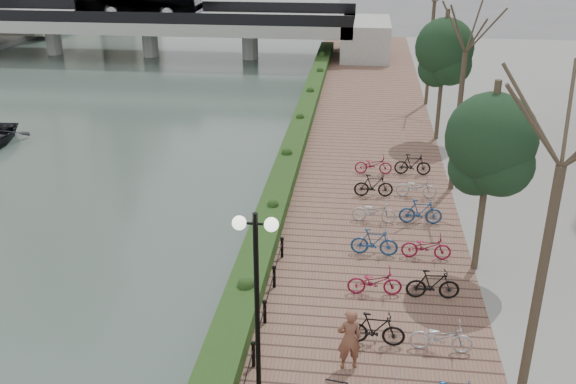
# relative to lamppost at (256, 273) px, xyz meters

# --- Properties ---
(river_water) EXTENTS (30.00, 130.00, 0.02)m
(river_water) POSITION_rel_lamppost_xyz_m (-16.78, 23.45, -4.21)
(river_water) COLOR #42524A
(river_water) RESTS_ON ground
(promenade) EXTENTS (8.00, 75.00, 0.50)m
(promenade) POSITION_rel_lamppost_xyz_m (2.22, 15.95, -3.97)
(promenade) COLOR brown
(promenade) RESTS_ON ground
(hedge) EXTENTS (1.10, 56.00, 0.60)m
(hedge) POSITION_rel_lamppost_xyz_m (-1.18, 18.45, -3.42)
(hedge) COLOR #1B3A15
(hedge) RESTS_ON promenade
(chain_fence) EXTENTS (0.10, 14.10, 0.70)m
(chain_fence) POSITION_rel_lamppost_xyz_m (-0.38, 0.45, -3.37)
(chain_fence) COLOR black
(chain_fence) RESTS_ON promenade
(lamppost) EXTENTS (1.02, 0.32, 5.20)m
(lamppost) POSITION_rel_lamppost_xyz_m (0.00, 0.00, 0.00)
(lamppost) COLOR black
(lamppost) RESTS_ON promenade
(pedestrian) EXTENTS (0.75, 0.59, 1.80)m
(pedestrian) POSITION_rel_lamppost_xyz_m (2.11, 1.71, -2.82)
(pedestrian) COLOR brown
(pedestrian) RESTS_ON promenade
(bicycle_parking) EXTENTS (2.40, 17.32, 1.00)m
(bicycle_parking) POSITION_rel_lamppost_xyz_m (3.71, 8.01, -3.24)
(bicycle_parking) COLOR #ABACB0
(bicycle_parking) RESTS_ON promenade
(street_trees) EXTENTS (3.20, 37.12, 6.80)m
(street_trees) POSITION_rel_lamppost_xyz_m (6.22, 11.13, -0.53)
(street_trees) COLOR #31281D
(street_trees) RESTS_ON promenade
(bridge) EXTENTS (36.00, 10.77, 6.50)m
(bridge) POSITION_rel_lamppost_xyz_m (-16.93, 43.45, -0.85)
(bridge) COLOR #9C9C97
(bridge) RESTS_ON ground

